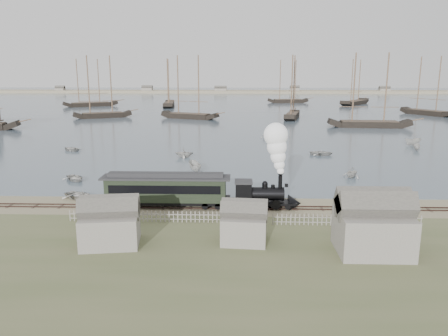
{
  "coord_description": "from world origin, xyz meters",
  "views": [
    {
      "loc": [
        1.29,
        -49.59,
        15.42
      ],
      "look_at": [
        -0.28,
        3.19,
        3.5
      ],
      "focal_mm": 35.0,
      "sensor_mm": 36.0,
      "label": 1
    }
  ],
  "objects": [
    {
      "name": "rowboat_6",
      "position": [
        -30.9,
        32.86,
        0.45
      ],
      "size": [
        4.16,
        4.57,
        0.78
      ],
      "primitive_type": "imported",
      "rotation": [
        0.0,
        0.0,
        4.2
      ],
      "color": "#BAB8B1",
      "rests_on": "harbor_water"
    },
    {
      "name": "rowboat_4",
      "position": [
        18.07,
        12.73,
        0.83
      ],
      "size": [
        3.85,
        3.81,
        1.54
      ],
      "primitive_type": "imported",
      "rotation": [
        0.0,
        0.0,
        5.56
      ],
      "color": "#BAB8B1",
      "rests_on": "harbor_water"
    },
    {
      "name": "schooner_6",
      "position": [
        -61.37,
        136.62,
        10.06
      ],
      "size": [
        22.2,
        15.32,
        20.0
      ],
      "primitive_type": null,
      "rotation": [
        0.0,
        0.0,
        0.5
      ],
      "color": "black",
      "rests_on": "harbor_water"
    },
    {
      "name": "schooner_9",
      "position": [
        54.36,
        150.44,
        10.06
      ],
      "size": [
        18.34,
        22.95,
        20.0
      ],
      "primitive_type": null,
      "rotation": [
        0.0,
        0.0,
        0.96
      ],
      "color": "black",
      "rests_on": "harbor_water"
    },
    {
      "name": "rowboat_5",
      "position": [
        36.48,
        35.54,
        0.66
      ],
      "size": [
        3.3,
        2.03,
        1.2
      ],
      "primitive_type": "imported",
      "rotation": [
        0.0,
        0.0,
        2.84
      ],
      "color": "#BAB8B1",
      "rests_on": "harbor_water"
    },
    {
      "name": "rowboat_0",
      "position": [
        -21.61,
        9.67,
        0.45
      ],
      "size": [
        4.62,
        4.59,
        0.79
      ],
      "primitive_type": "imported",
      "rotation": [
        0.0,
        0.0,
        0.76
      ],
      "color": "#BAB8B1",
      "rests_on": "harbor_water"
    },
    {
      "name": "schooner_7",
      "position": [
        -27.67,
        135.8,
        10.06
      ],
      "size": [
        6.79,
        20.62,
        20.0
      ],
      "primitive_type": null,
      "rotation": [
        0.0,
        0.0,
        1.68
      ],
      "color": "black",
      "rests_on": "harbor_water"
    },
    {
      "name": "beached_dinghy",
      "position": [
        -17.9,
        1.07,
        0.44
      ],
      "size": [
        4.7,
        5.17,
        0.88
      ],
      "primitive_type": "imported",
      "rotation": [
        0.0,
        0.0,
        1.07
      ],
      "color": "#BAB8B1",
      "rests_on": "ground"
    },
    {
      "name": "rowboat_7",
      "position": [
        7.92,
        50.01,
        0.84
      ],
      "size": [
        3.57,
        3.29,
        1.57
      ],
      "primitive_type": "imported",
      "rotation": [
        0.0,
        0.0,
        0.28
      ],
      "color": "#BAB8B1",
      "rests_on": "harbor_water"
    },
    {
      "name": "rowboat_2",
      "position": [
        -5.14,
        15.49,
        0.85
      ],
      "size": [
        4.39,
        2.8,
        1.59
      ],
      "primitive_type": "imported",
      "rotation": [
        0.0,
        0.0,
        3.47
      ],
      "color": "#BAB8B1",
      "rests_on": "harbor_water"
    },
    {
      "name": "rowboat_1",
      "position": [
        -8.11,
        26.81,
        0.93
      ],
      "size": [
        3.05,
        3.47,
        1.73
      ],
      "primitive_type": "imported",
      "rotation": [
        0.0,
        0.0,
        1.5
      ],
      "color": "#BAB8B1",
      "rests_on": "harbor_water"
    },
    {
      "name": "schooner_1",
      "position": [
        -42.58,
        91.82,
        10.06
      ],
      "size": [
        18.41,
        11.57,
        20.0
      ],
      "primitive_type": null,
      "rotation": [
        0.0,
        0.0,
        0.44
      ],
      "color": "black",
      "rests_on": "harbor_water"
    },
    {
      "name": "schooner_5",
      "position": [
        67.03,
        103.98,
        10.06
      ],
      "size": [
        13.9,
        18.86,
        20.0
      ],
      "primitive_type": null,
      "rotation": [
        0.0,
        0.0,
        -1.02
      ],
      "color": "black",
      "rests_on": "harbor_water"
    },
    {
      "name": "schooner_2",
      "position": [
        -13.88,
        90.08,
        10.06
      ],
      "size": [
        19.47,
        11.4,
        20.0
      ],
      "primitive_type": null,
      "rotation": [
        0.0,
        0.0,
        -0.39
      ],
      "color": "black",
      "rests_on": "harbor_water"
    },
    {
      "name": "shed_right",
      "position": [
        13.0,
        -14.0,
        0.0
      ],
      "size": [
        6.0,
        5.0,
        5.1
      ],
      "primitive_type": null,
      "color": "gray",
      "rests_on": "ground"
    },
    {
      "name": "picket_fence_west",
      "position": [
        -6.5,
        -7.0,
        0.0
      ],
      "size": [
        19.0,
        0.1,
        1.2
      ],
      "primitive_type": null,
      "color": "gray",
      "rests_on": "ground"
    },
    {
      "name": "schooner_4",
      "position": [
        37.37,
        70.26,
        10.06
      ],
      "size": [
        22.3,
        6.79,
        20.0
      ],
      "primitive_type": null,
      "rotation": [
        0.0,
        0.0,
        -0.08
      ],
      "color": "black",
      "rests_on": "harbor_water"
    },
    {
      "name": "schooner_8",
      "position": [
        25.3,
        159.22,
        10.06
      ],
      "size": [
        19.2,
        6.13,
        20.0
      ],
      "primitive_type": null,
      "rotation": [
        0.0,
        0.0,
        0.1
      ],
      "color": "black",
      "rests_on": "harbor_water"
    },
    {
      "name": "picket_fence_east",
      "position": [
        12.5,
        -7.5,
        0.0
      ],
      "size": [
        15.0,
        0.1,
        1.2
      ],
      "primitive_type": null,
      "color": "gray",
      "rests_on": "ground"
    },
    {
      "name": "rowboat_8",
      "position": [
        37.85,
        41.05,
        0.82
      ],
      "size": [
        2.8,
        4.21,
        1.52
      ],
      "primitive_type": "imported",
      "rotation": [
        0.0,
        0.0,
        5.08
      ],
      "color": "#BAB8B1",
      "rests_on": "harbor_water"
    },
    {
      "name": "locomotive",
      "position": [
        5.45,
        -2.0,
        4.33
      ],
      "size": [
        7.52,
        2.81,
        9.38
      ],
      "color": "black",
      "rests_on": "ground"
    },
    {
      "name": "shed_left",
      "position": [
        -10.0,
        -13.0,
        0.0
      ],
      "size": [
        5.0,
        4.0,
        4.1
      ],
      "primitive_type": null,
      "color": "gray",
      "rests_on": "ground"
    },
    {
      "name": "passenger_coach",
      "position": [
        -6.71,
        -2.0,
        2.23
      ],
      "size": [
        14.57,
        2.81,
        3.54
      ],
      "color": "black",
      "rests_on": "ground"
    },
    {
      "name": "ground",
      "position": [
        0.0,
        0.0,
        0.0
      ],
      "size": [
        600.0,
        600.0,
        0.0
      ],
      "primitive_type": "plane",
      "color": "tan",
      "rests_on": "ground"
    },
    {
      "name": "rail_track",
      "position": [
        0.0,
        -2.0,
        0.04
      ],
      "size": [
        120.0,
        1.8,
        0.16
      ],
      "color": "#33201C",
      "rests_on": "ground"
    },
    {
      "name": "shed_mid",
      "position": [
        2.0,
        -12.0,
        0.0
      ],
      "size": [
        4.0,
        3.5,
        3.6
      ],
      "primitive_type": null,
      "color": "gray",
      "rests_on": "ground"
    },
    {
      "name": "harbor_water",
      "position": [
        0.0,
        170.0,
        0.03
      ],
      "size": [
        600.0,
        336.0,
        0.06
      ],
      "primitive_type": "cube",
      "color": "#435160",
      "rests_on": "ground"
    },
    {
      "name": "rowboat_3",
      "position": [
        16.82,
        29.69,
        0.49
      ],
      "size": [
        3.54,
        4.55,
        0.87
      ],
      "primitive_type": "imported",
      "rotation": [
        0.0,
        0.0,
        1.43
      ],
      "color": "#BAB8B1",
      "rests_on": "harbor_water"
    },
    {
      "name": "schooner_3",
      "position": [
        18.96,
        91.25,
        10.06
      ],
      "size": [
        7.72,
        17.62,
        20.0
      ],
      "primitive_type": null,
      "rotation": [
        0.0,
        0.0,
        1.34
      ],
      "color": "black",
      "rests_on": "harbor_water"
    },
    {
      "name": "far_spit",
      "position": [
        0.0,
        250.0,
        0.0
      ],
      "size": [
        500.0,
        20.0,
        1.8
      ],
      "primitive_type": "cube",
      "color": "tan",
      "rests_on": "ground"
    }
  ]
}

